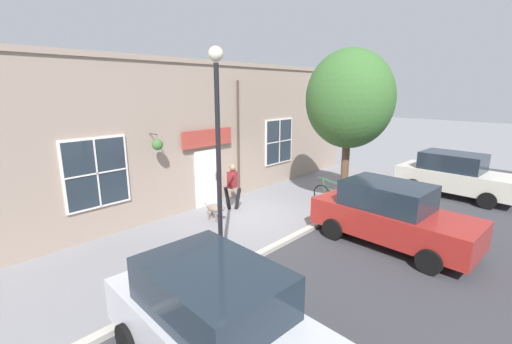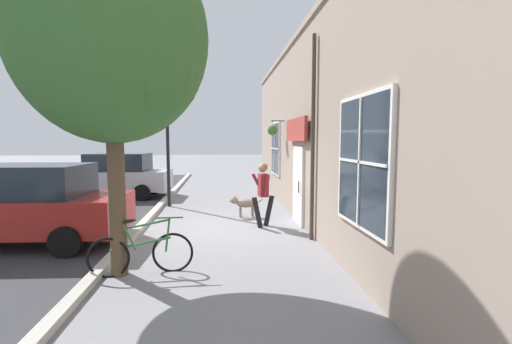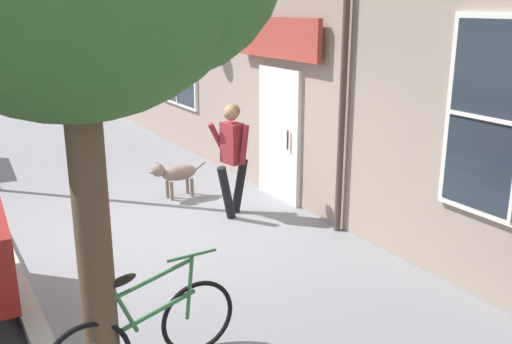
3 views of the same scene
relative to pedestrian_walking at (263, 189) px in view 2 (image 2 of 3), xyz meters
name	(u,v)px [view 2 (image 2 of 3)]	position (x,y,z in m)	size (l,w,h in m)	color
ground_plane	(219,229)	(1.16, 0.13, -1.01)	(90.00, 90.00, 0.00)	gray
storefront_facade	(309,127)	(-1.18, 0.11, 1.61)	(0.95, 18.00, 5.24)	gray
pedestrian_walking	(263,189)	(0.00, 0.00, 0.00)	(0.64, 0.55, 1.68)	black
dog_on_leash	(244,203)	(0.41, -1.18, -0.59)	(1.01, 0.31, 0.65)	#7F6B5B
street_tree_by_curb	(116,42)	(2.72, 2.98, 2.81)	(3.08, 2.78, 5.61)	brown
leaning_bicycle	(141,253)	(2.44, 2.97, -0.63)	(1.73, 0.22, 1.00)	black
parked_car_nearest_curb	(116,175)	(5.26, -5.23, -0.13)	(4.40, 2.13, 1.75)	#B7B7BC
parked_car_mid_block	(25,205)	(5.32, 1.01, -0.13)	(4.40, 2.13, 1.75)	maroon
street_lamp	(167,109)	(2.88, -3.10, 2.32)	(0.32, 0.32, 5.13)	black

